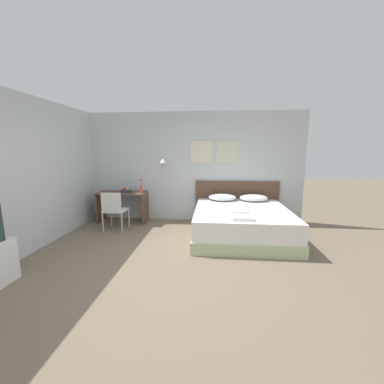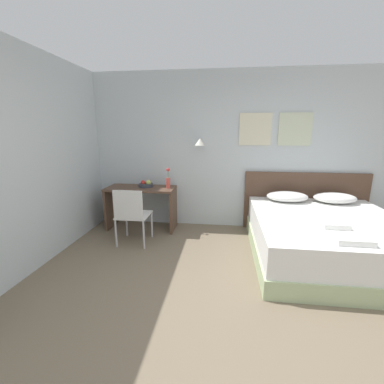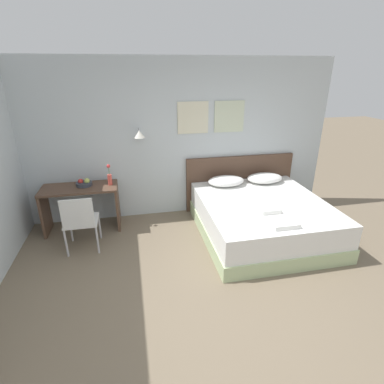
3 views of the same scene
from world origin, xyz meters
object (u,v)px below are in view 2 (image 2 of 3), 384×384
at_px(pillow_left, 287,196).
at_px(folded_towel_near_foot, 333,223).
at_px(pillow_right, 335,198).
at_px(folded_towel_mid_bed, 351,239).
at_px(headboard, 304,202).
at_px(desk_chair, 131,212).
at_px(fruit_bowl, 146,185).
at_px(flower_vase, 168,181).
at_px(bed, 326,238).
at_px(desk, 141,200).

bearing_deg(pillow_left, folded_towel_near_foot, -75.26).
height_order(pillow_right, folded_towel_mid_bed, pillow_right).
distance_m(headboard, desk_chair, 2.88).
xyz_separation_m(headboard, fruit_bowl, (-2.70, -0.24, 0.28)).
relative_size(headboard, pillow_right, 3.15).
bearing_deg(headboard, flower_vase, -173.01).
xyz_separation_m(pillow_left, desk_chair, (-2.35, -0.68, -0.14)).
distance_m(headboard, flower_vase, 2.34).
xyz_separation_m(folded_towel_near_foot, fruit_bowl, (-2.63, 1.13, 0.17)).
height_order(bed, headboard, headboard).
height_order(desk, flower_vase, flower_vase).
distance_m(bed, desk, 2.89).
distance_m(desk, desk_chair, 0.69).
distance_m(headboard, pillow_right, 0.48).
distance_m(bed, folded_towel_mid_bed, 0.83).
bearing_deg(bed, desk_chair, 178.19).
bearing_deg(folded_towel_mid_bed, bed, 84.58).
relative_size(headboard, flower_vase, 5.91).
bearing_deg(pillow_right, flower_vase, 179.86).
bearing_deg(headboard, folded_towel_near_foot, -93.16).
distance_m(folded_towel_mid_bed, desk, 3.11).
bearing_deg(flower_vase, pillow_right, -0.14).
bearing_deg(pillow_right, desk_chair, -167.43).
height_order(pillow_left, fruit_bowl, fruit_bowl).
relative_size(pillow_right, flower_vase, 1.87).
bearing_deg(folded_towel_near_foot, bed, 76.24).
bearing_deg(headboard, pillow_right, -38.75).
bearing_deg(bed, headboard, 90.00).
xyz_separation_m(fruit_bowl, flower_vase, (0.40, -0.05, 0.09)).
height_order(bed, flower_vase, flower_vase).
distance_m(bed, flower_vase, 2.49).
bearing_deg(desk_chair, flower_vase, 59.28).
distance_m(desk_chair, flower_vase, 0.88).
relative_size(folded_towel_near_foot, desk, 0.25).
xyz_separation_m(folded_towel_near_foot, folded_towel_mid_bed, (0.00, -0.45, 0.00)).
xyz_separation_m(headboard, pillow_right, (0.36, -0.29, 0.15)).
xyz_separation_m(pillow_right, flower_vase, (-2.66, 0.01, 0.21)).
relative_size(pillow_left, folded_towel_near_foot, 2.18).
xyz_separation_m(pillow_right, desk, (-3.14, 0.00, -0.14)).
distance_m(pillow_left, fruit_bowl, 2.35).
bearing_deg(desk, fruit_bowl, 31.82).
xyz_separation_m(headboard, desk_chair, (-2.71, -0.97, 0.01)).
height_order(folded_towel_near_foot, flower_vase, flower_vase).
distance_m(pillow_left, folded_towel_near_foot, 1.11).
bearing_deg(headboard, desk, -174.16).
bearing_deg(bed, folded_towel_near_foot, -103.76).
xyz_separation_m(bed, desk_chair, (-2.71, 0.09, 0.22)).
xyz_separation_m(pillow_left, desk, (-2.42, 0.00, -0.14)).
bearing_deg(folded_towel_near_foot, pillow_right, 68.04).
bearing_deg(pillow_right, pillow_left, 180.00).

